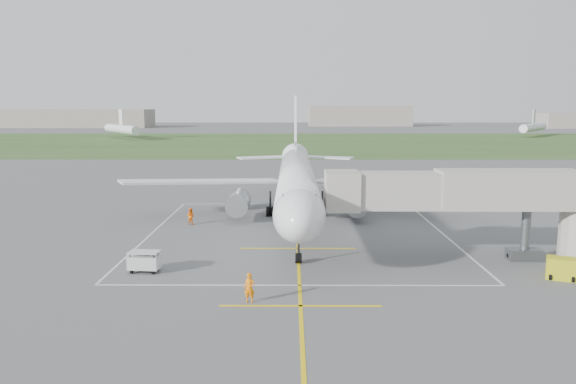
{
  "coord_description": "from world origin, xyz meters",
  "views": [
    {
      "loc": [
        -0.58,
        -56.98,
        12.2
      ],
      "look_at": [
        -0.88,
        -4.0,
        4.0
      ],
      "focal_mm": 35.0,
      "sensor_mm": 36.0,
      "label": 1
    }
  ],
  "objects_px": {
    "airliner": "(297,181)",
    "ramp_worker_wing": "(191,216)",
    "jet_bridge": "(499,201)",
    "baggage_cart": "(144,261)",
    "gpu_unit": "(562,269)",
    "ramp_worker_nose": "(250,288)"
  },
  "relations": [
    {
      "from": "gpu_unit",
      "to": "ramp_worker_wing",
      "type": "bearing_deg",
      "value": 171.23
    },
    {
      "from": "jet_bridge",
      "to": "ramp_worker_nose",
      "type": "distance_m",
      "value": 21.66
    },
    {
      "from": "jet_bridge",
      "to": "baggage_cart",
      "type": "relative_size",
      "value": 9.98
    },
    {
      "from": "gpu_unit",
      "to": "baggage_cart",
      "type": "height_order",
      "value": "baggage_cart"
    },
    {
      "from": "jet_bridge",
      "to": "ramp_worker_wing",
      "type": "relative_size",
      "value": 13.74
    },
    {
      "from": "ramp_worker_nose",
      "to": "baggage_cart",
      "type": "bearing_deg",
      "value": 152.99
    },
    {
      "from": "airliner",
      "to": "gpu_unit",
      "type": "relative_size",
      "value": 19.38
    },
    {
      "from": "airliner",
      "to": "ramp_worker_wing",
      "type": "bearing_deg",
      "value": -175.77
    },
    {
      "from": "airliner",
      "to": "ramp_worker_nose",
      "type": "xyz_separation_m",
      "value": [
        -3.17,
        -24.13,
        -3.45
      ]
    },
    {
      "from": "jet_bridge",
      "to": "ramp_worker_nose",
      "type": "xyz_separation_m",
      "value": [
        -18.89,
        -9.88,
        -3.8
      ]
    },
    {
      "from": "gpu_unit",
      "to": "ramp_worker_wing",
      "type": "height_order",
      "value": "ramp_worker_wing"
    },
    {
      "from": "jet_bridge",
      "to": "gpu_unit",
      "type": "bearing_deg",
      "value": -59.8
    },
    {
      "from": "ramp_worker_wing",
      "to": "gpu_unit",
      "type": "bearing_deg",
      "value": 171.82
    },
    {
      "from": "baggage_cart",
      "to": "airliner",
      "type": "bearing_deg",
      "value": 62.43
    },
    {
      "from": "airliner",
      "to": "ramp_worker_wing",
      "type": "relative_size",
      "value": 27.46
    },
    {
      "from": "airliner",
      "to": "gpu_unit",
      "type": "xyz_separation_m",
      "value": [
        18.61,
        -19.22,
        -3.63
      ]
    },
    {
      "from": "airliner",
      "to": "baggage_cart",
      "type": "distance_m",
      "value": 21.35
    },
    {
      "from": "baggage_cart",
      "to": "ramp_worker_wing",
      "type": "height_order",
      "value": "ramp_worker_wing"
    },
    {
      "from": "jet_bridge",
      "to": "baggage_cart",
      "type": "bearing_deg",
      "value": -172.81
    },
    {
      "from": "jet_bridge",
      "to": "gpu_unit",
      "type": "relative_size",
      "value": 9.7
    },
    {
      "from": "airliner",
      "to": "ramp_worker_wing",
      "type": "distance_m",
      "value": 11.58
    },
    {
      "from": "jet_bridge",
      "to": "airliner",
      "type": "bearing_deg",
      "value": 137.81
    }
  ]
}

